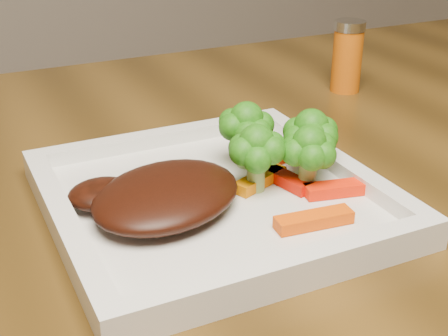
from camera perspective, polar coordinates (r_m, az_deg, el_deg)
name	(u,v)px	position (r m, az deg, el deg)	size (l,w,h in m)	color
plate	(213,203)	(0.53, -0.97, -3.20)	(0.27, 0.27, 0.01)	white
steak	(167,195)	(0.50, -5.28, -2.46)	(0.13, 0.10, 0.03)	black
broccoli_0	(246,131)	(0.57, 2.06, 3.40)	(0.06, 0.06, 0.07)	#296110
broccoli_1	(310,141)	(0.56, 7.90, 2.43)	(0.06, 0.06, 0.06)	#2F7413
broccoli_2	(308,157)	(0.54, 7.73, 0.97)	(0.05, 0.05, 0.06)	#177713
broccoli_3	(256,157)	(0.53, 2.97, 0.99)	(0.06, 0.06, 0.06)	#125E0F
carrot_0	(314,220)	(0.49, 8.22, -4.70)	(0.06, 0.02, 0.01)	#E44A03
carrot_1	(340,188)	(0.54, 10.58, -1.85)	(0.06, 0.02, 0.01)	#F92104
carrot_3	(289,152)	(0.60, 5.95, 1.45)	(0.06, 0.02, 0.01)	red
carrot_5	(285,179)	(0.55, 5.56, -0.98)	(0.06, 0.02, 0.01)	red
carrot_6	(260,180)	(0.55, 3.33, -1.07)	(0.06, 0.02, 0.01)	orange
spice_shaker	(347,57)	(0.83, 11.21, 9.97)	(0.04, 0.04, 0.09)	#CB5B0B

